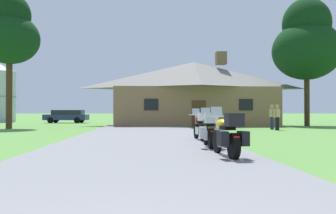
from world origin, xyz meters
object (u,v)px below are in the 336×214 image
tree_left_near (9,32)px  bystander_tan_shirt_beside_signpost (277,116)px  motorcycle_yellow_nearest_to_camera (228,135)px  tree_right_of_lodge (307,43)px  bystander_tan_shirt_near_lodge (272,116)px  motorcycle_red_farthest_in_row (200,126)px  motorcycle_green_second_in_row (209,130)px  parked_navy_suv_far_left (67,116)px  metal_silo_distant (0,93)px

tree_left_near → bystander_tan_shirt_beside_signpost: bearing=-10.5°
motorcycle_yellow_nearest_to_camera → bystander_tan_shirt_beside_signpost: 15.96m
bystander_tan_shirt_beside_signpost → tree_right_of_lodge: 10.55m
bystander_tan_shirt_near_lodge → bystander_tan_shirt_beside_signpost: (0.03, -0.93, 0.00)m
tree_right_of_lodge → motorcycle_red_farthest_in_row: bearing=-125.6°
motorcycle_yellow_nearest_to_camera → bystander_tan_shirt_beside_signpost: (6.43, 14.61, 0.34)m
bystander_tan_shirt_near_lodge → tree_left_near: bearing=67.6°
motorcycle_yellow_nearest_to_camera → tree_right_of_lodge: (11.46, 21.56, 6.47)m
motorcycle_green_second_in_row → bystander_tan_shirt_beside_signpost: (6.48, 12.06, 0.34)m
bystander_tan_shirt_near_lodge → parked_navy_suv_far_left: bystander_tan_shirt_near_lodge is taller
motorcycle_yellow_nearest_to_camera → bystander_tan_shirt_beside_signpost: size_ratio=1.24×
motorcycle_red_farthest_in_row → bystander_tan_shirt_near_lodge: bystander_tan_shirt_near_lodge is taller
motorcycle_yellow_nearest_to_camera → bystander_tan_shirt_beside_signpost: bystander_tan_shirt_beside_signpost is taller
motorcycle_green_second_in_row → parked_navy_suv_far_left: size_ratio=0.44×
bystander_tan_shirt_beside_signpost → motorcycle_green_second_in_row: bearing=31.6°
parked_navy_suv_far_left → motorcycle_green_second_in_row: bearing=-154.5°
motorcycle_green_second_in_row → metal_silo_distant: 38.56m
motorcycle_yellow_nearest_to_camera → motorcycle_red_farthest_in_row: 5.69m
metal_silo_distant → bystander_tan_shirt_near_lodge: bearing=-37.9°
bystander_tan_shirt_near_lodge → tree_left_near: (-18.45, 2.48, 6.02)m
motorcycle_yellow_nearest_to_camera → metal_silo_distant: metal_silo_distant is taller
tree_left_near → metal_silo_distant: bearing=112.9°
motorcycle_green_second_in_row → bystander_tan_shirt_beside_signpost: size_ratio=1.24×
bystander_tan_shirt_beside_signpost → tree_right_of_lodge: size_ratio=0.15×
tree_right_of_lodge → bystander_tan_shirt_near_lodge: bearing=-130.0°
bystander_tan_shirt_beside_signpost → tree_left_near: (-18.48, 3.41, 6.02)m
motorcycle_green_second_in_row → bystander_tan_shirt_near_lodge: 14.50m
parked_navy_suv_far_left → bystander_tan_shirt_near_lodge: bearing=-127.7°
motorcycle_red_farthest_in_row → bystander_tan_shirt_beside_signpost: (6.33, 8.91, 0.33)m
motorcycle_red_farthest_in_row → bystander_tan_shirt_beside_signpost: 10.94m
tree_left_near → tree_right_of_lodge: 23.78m
bystander_tan_shirt_near_lodge → parked_navy_suv_far_left: size_ratio=0.36×
motorcycle_green_second_in_row → motorcycle_red_farthest_in_row: size_ratio=1.00×
motorcycle_yellow_nearest_to_camera → parked_navy_suv_far_left: bearing=103.6°
bystander_tan_shirt_beside_signpost → tree_left_near: size_ratio=0.17×
parked_navy_suv_far_left → bystander_tan_shirt_beside_signpost: bearing=-129.3°
motorcycle_green_second_in_row → metal_silo_distant: size_ratio=0.30×
motorcycle_yellow_nearest_to_camera → tree_left_near: size_ratio=0.21×
motorcycle_red_farthest_in_row → tree_right_of_lodge: bearing=50.6°
motorcycle_red_farthest_in_row → tree_left_near: tree_left_near is taller
metal_silo_distant → parked_navy_suv_far_left: metal_silo_distant is taller
tree_right_of_lodge → metal_silo_distant: bearing=155.5°
motorcycle_green_second_in_row → motorcycle_red_farthest_in_row: 3.15m
motorcycle_red_farthest_in_row → bystander_tan_shirt_beside_signpost: bearing=50.8°
motorcycle_green_second_in_row → bystander_tan_shirt_near_lodge: size_ratio=1.24×
parked_navy_suv_far_left → motorcycle_yellow_nearest_to_camera: bearing=-155.9°
motorcycle_yellow_nearest_to_camera → parked_navy_suv_far_left: 33.31m
motorcycle_green_second_in_row → bystander_tan_shirt_near_lodge: bystander_tan_shirt_near_lodge is taller
tree_left_near → tree_right_of_lodge: size_ratio=0.90×
motorcycle_yellow_nearest_to_camera → metal_silo_distant: bearing=113.3°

